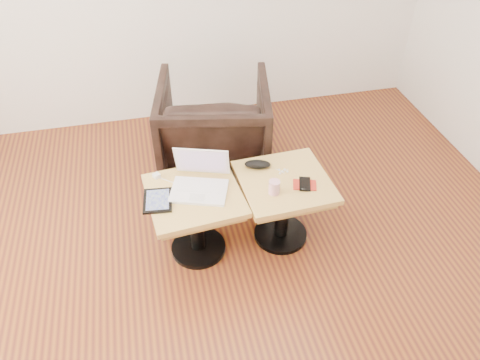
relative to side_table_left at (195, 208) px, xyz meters
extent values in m
cube|color=#4D2015|center=(0.10, -0.51, -0.38)|extent=(4.50, 4.50, 0.01)
cylinder|color=black|center=(0.00, 0.00, -0.36)|extent=(0.36, 0.36, 0.03)
cylinder|color=black|center=(0.00, 0.00, -0.13)|extent=(0.09, 0.09, 0.44)
cube|color=olive|center=(0.00, 0.00, 0.07)|extent=(0.56, 0.56, 0.04)
cube|color=#AB7F33|center=(0.00, 0.00, 0.11)|extent=(0.60, 0.60, 0.04)
cylinder|color=black|center=(0.57, 0.00, -0.36)|extent=(0.36, 0.36, 0.03)
cylinder|color=black|center=(0.57, 0.00, -0.13)|extent=(0.09, 0.09, 0.44)
cube|color=olive|center=(0.57, 0.00, 0.07)|extent=(0.54, 0.54, 0.04)
cube|color=#AB7F33|center=(0.57, 0.00, 0.11)|extent=(0.58, 0.58, 0.04)
cube|color=white|center=(0.03, 0.00, 0.14)|extent=(0.39, 0.33, 0.02)
cube|color=silver|center=(0.04, 0.03, 0.15)|extent=(0.30, 0.19, 0.00)
cube|color=silver|center=(0.01, -0.06, 0.15)|extent=(0.11, 0.09, 0.00)
cube|color=white|center=(0.08, 0.14, 0.25)|extent=(0.34, 0.17, 0.22)
cube|color=maroon|center=(0.08, 0.14, 0.25)|extent=(0.30, 0.14, 0.18)
cube|color=black|center=(-0.22, -0.03, 0.13)|extent=(0.19, 0.23, 0.01)
cube|color=#191E38|center=(-0.22, -0.03, 0.14)|extent=(0.15, 0.19, 0.00)
cube|color=white|center=(-0.21, 0.20, 0.14)|extent=(0.05, 0.05, 0.02)
ellipsoid|color=black|center=(0.44, 0.16, 0.15)|extent=(0.18, 0.12, 0.05)
cylinder|color=#CE527A|center=(0.47, -0.10, 0.17)|extent=(0.08, 0.08, 0.09)
sphere|color=white|center=(0.58, 0.07, 0.13)|extent=(0.01, 0.01, 0.01)
sphere|color=white|center=(0.60, 0.09, 0.13)|extent=(0.01, 0.01, 0.01)
sphere|color=white|center=(0.57, 0.09, 0.13)|extent=(0.01, 0.01, 0.01)
sphere|color=white|center=(0.61, 0.06, 0.13)|extent=(0.01, 0.01, 0.01)
sphere|color=white|center=(0.56, 0.06, 0.13)|extent=(0.01, 0.01, 0.01)
cylinder|color=white|center=(0.58, 0.07, 0.13)|extent=(0.07, 0.04, 0.00)
cube|color=#901406|center=(0.68, -0.08, 0.13)|extent=(0.17, 0.14, 0.01)
cube|color=black|center=(0.68, -0.08, 0.14)|extent=(0.10, 0.14, 0.01)
imported|color=black|center=(0.28, 0.85, 0.00)|extent=(0.96, 0.98, 0.76)
camera|label=1|loc=(-0.20, -2.12, 2.01)|focal=35.00mm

